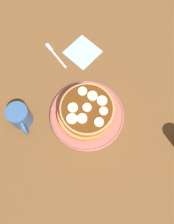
# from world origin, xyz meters

# --- Properties ---
(ground_plane) EXTENTS (1.40, 1.40, 0.03)m
(ground_plane) POSITION_xyz_m (0.00, 0.00, -0.01)
(ground_plane) COLOR brown
(plate) EXTENTS (0.25, 0.25, 0.02)m
(plate) POSITION_xyz_m (0.00, 0.00, 0.01)
(plate) COLOR #CC594C
(plate) RESTS_ON ground_plane
(pancake_stack) EXTENTS (0.19, 0.18, 0.06)m
(pancake_stack) POSITION_xyz_m (-0.00, -0.00, 0.05)
(pancake_stack) COLOR tan
(pancake_stack) RESTS_ON plate
(banana_slice_0) EXTENTS (0.03, 0.03, 0.01)m
(banana_slice_0) POSITION_xyz_m (-0.00, -0.00, 0.08)
(banana_slice_0) COLOR beige
(banana_slice_0) RESTS_ON pancake_stack
(banana_slice_1) EXTENTS (0.03, 0.03, 0.01)m
(banana_slice_1) POSITION_xyz_m (-0.06, 0.01, 0.08)
(banana_slice_1) COLOR beige
(banana_slice_1) RESTS_ON pancake_stack
(banana_slice_2) EXTENTS (0.03, 0.03, 0.01)m
(banana_slice_2) POSITION_xyz_m (0.06, 0.01, 0.08)
(banana_slice_2) COLOR #F9E8B7
(banana_slice_2) RESTS_ON pancake_stack
(banana_slice_3) EXTENTS (0.03, 0.03, 0.01)m
(banana_slice_3) POSITION_xyz_m (0.03, -0.03, 0.08)
(banana_slice_3) COLOR #EEF2C5
(banana_slice_3) RESTS_ON pancake_stack
(banana_slice_4) EXTENTS (0.03, 0.03, 0.01)m
(banana_slice_4) POSITION_xyz_m (0.03, 0.04, 0.08)
(banana_slice_4) COLOR #F4E7BE
(banana_slice_4) RESTS_ON pancake_stack
(banana_slice_5) EXTENTS (0.03, 0.03, 0.01)m
(banana_slice_5) POSITION_xyz_m (-0.03, 0.03, 0.08)
(banana_slice_5) COLOR beige
(banana_slice_5) RESTS_ON pancake_stack
(banana_slice_6) EXTENTS (0.03, 0.03, 0.01)m
(banana_slice_6) POSITION_xyz_m (0.00, 0.05, 0.08)
(banana_slice_6) COLOR #F8E3B9
(banana_slice_6) RESTS_ON pancake_stack
(banana_slice_7) EXTENTS (0.03, 0.03, 0.01)m
(banana_slice_7) POSITION_xyz_m (-0.02, -0.04, 0.08)
(banana_slice_7) COLOR #F7E9BA
(banana_slice_7) RESTS_ON pancake_stack
(banana_slice_8) EXTENTS (0.03, 0.03, 0.01)m
(banana_slice_8) POSITION_xyz_m (0.01, -0.06, 0.08)
(banana_slice_8) COLOR #EAECBD
(banana_slice_8) RESTS_ON pancake_stack
(coffee_mug) EXTENTS (0.10, 0.07, 0.09)m
(coffee_mug) POSITION_xyz_m (-0.08, -0.20, 0.04)
(coffee_mug) COLOR #33598C
(coffee_mug) RESTS_ON ground_plane
(napkin) EXTENTS (0.14, 0.14, 0.00)m
(napkin) POSITION_xyz_m (-0.24, 0.09, 0.00)
(napkin) COLOR #99B2BF
(napkin) RESTS_ON ground_plane
(fork) EXTENTS (0.13, 0.04, 0.01)m
(fork) POSITION_xyz_m (-0.27, -0.00, 0.00)
(fork) COLOR silver
(fork) RESTS_ON ground_plane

